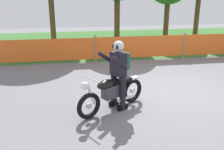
# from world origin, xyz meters

# --- Properties ---
(ground) EXTENTS (24.00, 24.00, 0.02)m
(ground) POSITION_xyz_m (0.00, 0.00, -0.01)
(ground) COLOR slate
(grass_verge) EXTENTS (24.00, 7.02, 0.01)m
(grass_verge) POSITION_xyz_m (0.00, 6.74, 0.01)
(grass_verge) COLOR #386B2D
(grass_verge) RESTS_ON ground
(barrier_fence) EXTENTS (10.96, 0.08, 1.05)m
(barrier_fence) POSITION_xyz_m (0.00, 3.23, 0.54)
(barrier_fence) COLOR #997547
(barrier_fence) RESTS_ON ground
(motorcycle_lead) EXTENTS (1.77, 1.15, 0.95)m
(motorcycle_lead) POSITION_xyz_m (-1.84, -0.99, 0.46)
(motorcycle_lead) COLOR black
(motorcycle_lead) RESTS_ON ground
(rider_lead) EXTENTS (0.79, 0.71, 1.69)m
(rider_lead) POSITION_xyz_m (-1.65, -0.88, 0.95)
(rider_lead) COLOR black
(rider_lead) RESTS_ON ground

